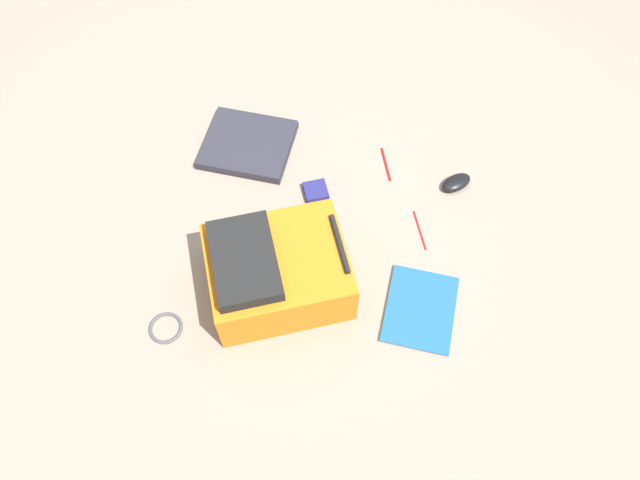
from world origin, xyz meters
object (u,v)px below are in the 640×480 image
Objects in this scene: pen_black at (420,230)px; pen_blue at (386,164)px; laptop at (248,144)px; computer_mouse at (456,183)px; cable_coil at (166,328)px; earbud_pouch at (317,191)px; backpack at (276,271)px; book_manual at (420,309)px.

pen_blue reaches higher than pen_black.
pen_black is at bearing 155.66° from laptop.
computer_mouse reaches higher than laptop.
earbud_pouch is (-0.39, -0.53, 0.01)m from cable_coil.
pen_blue is 0.27m from earbud_pouch.
earbud_pouch reaches higher than pen_black.
computer_mouse is (-0.54, -0.44, -0.08)m from backpack.
pen_black is at bearing 116.06° from pen_blue.
computer_mouse reaches higher than book_manual.
backpack is at bearing -150.24° from cable_coil.
book_manual is at bearing 104.05° from pen_blue.
computer_mouse is 0.77× the size of pen_blue.
pen_blue is (0.13, -0.54, -0.00)m from book_manual.
earbud_pouch is at bearing -17.13° from pen_black.
backpack reaches higher than computer_mouse.
pen_black is 0.36m from earbud_pouch.
computer_mouse reaches higher than pen_blue.
backpack is 3.43× the size of pen_blue.
book_manual is 1.98× the size of pen_blue.
pen_blue is (-0.49, 0.02, -0.01)m from laptop.
pen_black is at bearing -88.00° from book_manual.
computer_mouse reaches higher than earbud_pouch.
computer_mouse is at bearing -169.55° from earbud_pouch.
book_manual reaches higher than pen_blue.
book_manual is 0.53m from earbud_pouch.
computer_mouse is 1.05m from cable_coil.
laptop is at bearing -24.34° from pen_black.
laptop is at bearing -41.96° from book_manual.
pen_black is (-0.74, -0.43, -0.00)m from cable_coil.
book_manual is 2.58× the size of computer_mouse.
computer_mouse is 0.72× the size of pen_black.
laptop is 2.21× the size of pen_black.
cable_coil is at bearing 30.13° from pen_black.
cable_coil is 0.92m from pen_blue.
book_manual is 3.69× the size of earbud_pouch.
cable_coil is at bearing 88.04° from computer_mouse.
laptop is at bearing 45.37° from computer_mouse.
computer_mouse reaches higher than cable_coil.
cable_coil is at bearing 48.13° from pen_blue.
book_manual is 1.87× the size of pen_black.
laptop is 0.84m from book_manual.
book_manual is 0.49m from computer_mouse.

